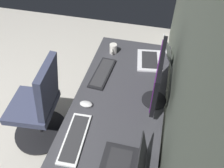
# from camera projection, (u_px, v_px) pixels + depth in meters

# --- Properties ---
(wall_back) EXTENTS (5.01, 0.10, 2.60)m
(wall_back) POSITION_uv_depth(u_px,v_px,m) (191.00, 74.00, 1.27)
(wall_back) COLOR slate
(wall_back) RESTS_ON ground
(desk) EXTENTS (1.81, 0.74, 0.73)m
(desk) POSITION_uv_depth(u_px,v_px,m) (118.00, 110.00, 1.90)
(desk) COLOR #38383D
(desk) RESTS_ON ground
(drawer_pedestal) EXTENTS (0.40, 0.51, 0.69)m
(drawer_pedestal) POSITION_uv_depth(u_px,v_px,m) (110.00, 168.00, 1.87)
(drawer_pedestal) COLOR #38383D
(drawer_pedestal) RESTS_ON ground
(monitor_primary) EXTENTS (0.53, 0.20, 0.45)m
(monitor_primary) POSITION_uv_depth(u_px,v_px,m) (158.00, 77.00, 1.70)
(monitor_primary) COLOR black
(monitor_primary) RESTS_ON desk
(laptop_leftmost) EXTENTS (0.33, 0.29, 0.24)m
(laptop_leftmost) POSITION_uv_depth(u_px,v_px,m) (127.00, 166.00, 1.43)
(laptop_leftmost) COLOR black
(laptop_leftmost) RESTS_ON desk
(laptop_left) EXTENTS (0.37, 0.38, 0.22)m
(laptop_left) POSITION_uv_depth(u_px,v_px,m) (157.00, 57.00, 2.21)
(laptop_left) COLOR silver
(laptop_left) RESTS_ON desk
(keyboard_main) EXTENTS (0.43, 0.17, 0.02)m
(keyboard_main) POSITION_uv_depth(u_px,v_px,m) (103.00, 73.00, 2.11)
(keyboard_main) COLOR black
(keyboard_main) RESTS_ON desk
(keyboard_spare) EXTENTS (0.43, 0.16, 0.02)m
(keyboard_spare) POSITION_uv_depth(u_px,v_px,m) (75.00, 138.00, 1.62)
(keyboard_spare) COLOR silver
(keyboard_spare) RESTS_ON desk
(mouse_spare) EXTENTS (0.06, 0.10, 0.03)m
(mouse_spare) POSITION_uv_depth(u_px,v_px,m) (86.00, 104.00, 1.84)
(mouse_spare) COLOR silver
(mouse_spare) RESTS_ON desk
(coffee_mug) EXTENTS (0.11, 0.07, 0.10)m
(coffee_mug) POSITION_uv_depth(u_px,v_px,m) (113.00, 49.00, 2.30)
(coffee_mug) COLOR silver
(coffee_mug) RESTS_ON desk
(office_chair) EXTENTS (0.56, 0.57, 0.97)m
(office_chair) POSITION_uv_depth(u_px,v_px,m) (40.00, 107.00, 2.18)
(office_chair) COLOR #383D56
(office_chair) RESTS_ON ground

